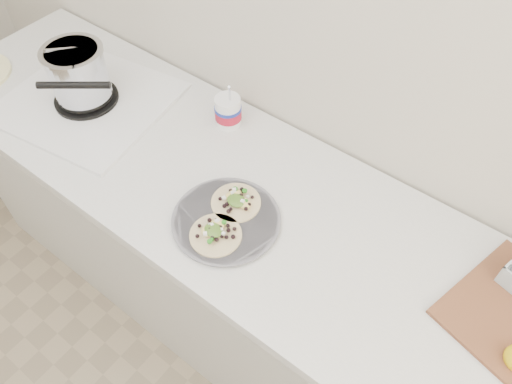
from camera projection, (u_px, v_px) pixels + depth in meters
The scene contains 4 objects.
counter at pixel (240, 262), 1.86m from camera, with size 2.44×0.66×0.90m.
stove at pixel (82, 83), 1.68m from camera, with size 0.61×0.57×0.26m.
taco_plate at pixel (226, 218), 1.41m from camera, with size 0.31×0.31×0.04m.
tub at pixel (228, 109), 1.63m from camera, with size 0.09×0.09×0.20m.
Camera 1 is at (0.64, 0.69, 2.05)m, focal length 35.00 mm.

